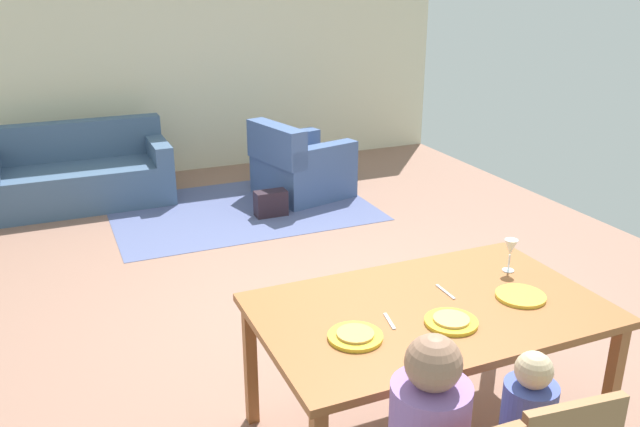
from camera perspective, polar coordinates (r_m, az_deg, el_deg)
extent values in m
cube|color=#8A6352|center=(5.34, -4.64, -5.38)|extent=(6.81, 6.38, 0.02)
cube|color=beige|center=(8.01, -12.65, 13.06)|extent=(6.81, 0.10, 2.70)
cube|color=#98572C|center=(3.30, 9.58, -8.32)|extent=(1.71, 1.04, 0.04)
cube|color=#98572C|center=(3.66, 24.11, -13.75)|extent=(0.06, 0.06, 0.72)
cube|color=#98572C|center=(3.56, -6.09, -12.92)|extent=(0.06, 0.06, 0.72)
cube|color=#98572C|center=(4.22, 15.13, -7.85)|extent=(0.06, 0.06, 0.72)
cylinder|color=yellow|center=(2.99, 3.10, -10.68)|extent=(0.25, 0.25, 0.02)
cylinder|color=gold|center=(2.98, 3.11, -10.43)|extent=(0.17, 0.17, 0.01)
cylinder|color=yellow|center=(3.15, 11.38, -9.26)|extent=(0.25, 0.25, 0.02)
cylinder|color=#DAA853|center=(3.15, 11.40, -9.03)|extent=(0.17, 0.17, 0.01)
cylinder|color=yellow|center=(3.47, 17.11, -6.90)|extent=(0.25, 0.25, 0.02)
cylinder|color=silver|center=(3.75, 16.11, -4.79)|extent=(0.06, 0.06, 0.01)
cylinder|color=silver|center=(3.73, 16.18, -4.12)|extent=(0.01, 0.01, 0.09)
cone|color=silver|center=(3.70, 16.31, -2.85)|extent=(0.07, 0.07, 0.09)
cube|color=silver|center=(3.13, 6.08, -9.32)|extent=(0.05, 0.15, 0.01)
cube|color=silver|center=(3.44, 10.89, -6.73)|extent=(0.02, 0.17, 0.01)
sphere|color=#9F735A|center=(2.41, 9.88, -12.73)|extent=(0.21, 0.21, 0.21)
cylinder|color=#4656AF|center=(2.88, 17.65, -16.78)|extent=(0.22, 0.22, 0.33)
sphere|color=beige|center=(2.74, 18.18, -12.87)|extent=(0.15, 0.15, 0.15)
cube|color=#505A87|center=(6.79, -6.87, 0.41)|extent=(2.60, 1.80, 0.01)
cube|color=#405979|center=(7.26, -20.12, 2.32)|extent=(1.81, 0.84, 0.42)
cube|color=#405979|center=(7.48, -20.70, 6.04)|extent=(1.81, 0.20, 0.40)
cube|color=#405979|center=(7.25, -13.98, 5.51)|extent=(0.18, 0.84, 0.20)
cube|color=#425B8C|center=(7.14, -1.48, 3.31)|extent=(1.02, 1.02, 0.42)
cube|color=#425B8C|center=(6.85, -3.84, 6.08)|extent=(0.39, 0.87, 0.40)
cube|color=#425B8C|center=(6.79, 0.15, 5.14)|extent=(0.86, 0.37, 0.20)
cube|color=#425B8C|center=(7.32, -3.03, 6.24)|extent=(0.86, 0.37, 0.20)
cube|color=#2A1D26|center=(6.54, -4.31, 0.89)|extent=(0.32, 0.16, 0.26)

